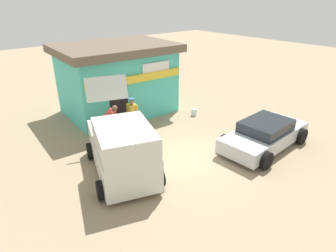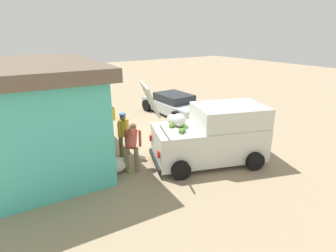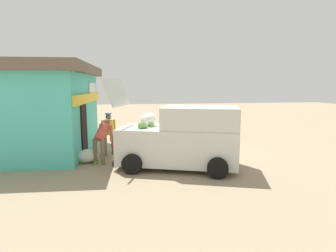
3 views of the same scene
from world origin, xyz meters
name	(u,v)px [view 3 (image 3 of 3)]	position (x,y,z in m)	size (l,w,h in m)	color
ground_plane	(182,148)	(0.00, 0.00, 0.00)	(60.00, 60.00, 0.00)	#9E896B
storefront_bar	(40,108)	(0.16, 5.85, 1.81)	(5.97, 4.62, 3.54)	#4CC6B7
delivery_van	(183,138)	(-2.85, 0.64, 1.00)	(3.08, 4.52, 2.92)	silver
parked_sedan	(198,126)	(2.63, -1.44, 0.57)	(4.27, 2.24, 1.17)	#B2B7BC
vendor_standing	(109,131)	(-0.78, 3.12, 0.95)	(0.45, 0.52, 1.66)	#726047
customer_bending	(102,137)	(-1.86, 3.31, 0.93)	(0.72, 0.69, 1.54)	#726047
unloaded_banana_pile	(88,156)	(-1.75, 3.83, 0.23)	(0.70, 0.82, 0.48)	silver
paint_bucket	(118,135)	(2.82, 2.83, 0.17)	(0.27, 0.27, 0.35)	silver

